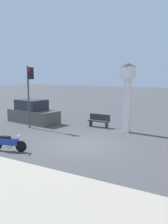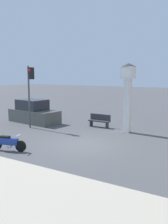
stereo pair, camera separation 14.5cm
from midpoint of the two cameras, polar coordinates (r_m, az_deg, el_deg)
ground_plane at (r=13.54m, az=-0.32°, el=-7.48°), size 120.00×120.00×0.00m
motorcycle at (r=12.95m, az=-16.61°, el=-6.77°), size 1.83×0.70×0.83m
clock_tower at (r=16.20m, az=10.25°, el=5.56°), size 0.92×0.92×4.45m
traffic_light at (r=17.68m, az=-11.97°, el=5.88°), size 0.50×0.35×4.31m
bench at (r=17.88m, az=3.80°, el=-1.91°), size 1.60×0.44×0.92m
parked_car at (r=19.92m, az=-11.23°, el=-0.20°), size 4.38×2.27×1.80m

